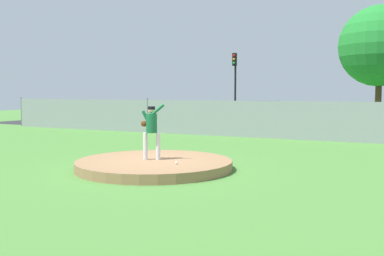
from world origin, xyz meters
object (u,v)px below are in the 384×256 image
pitcher_youth (151,127)px  parked_car_red (168,115)px  parked_car_teal (260,116)px  baseball (177,163)px  traffic_light_near (235,76)px

pitcher_youth → parked_car_red: bearing=118.4°
parked_car_red → parked_car_teal: bearing=-2.8°
parked_car_teal → parked_car_red: bearing=177.2°
parked_car_red → parked_car_teal: parked_car_teal is taller
baseball → parked_car_teal: bearing=99.3°
parked_car_red → traffic_light_near: traffic_light_near is taller
baseball → parked_car_red: 17.89m
pitcher_youth → baseball: pitcher_youth is taller
baseball → pitcher_youth: bearing=159.7°
baseball → traffic_light_near: traffic_light_near is taller
traffic_light_near → parked_car_red: bearing=-131.7°
baseball → parked_car_teal: size_ratio=0.02×
pitcher_youth → traffic_light_near: bearing=104.0°
baseball → parked_car_teal: 15.25m
parked_car_teal → traffic_light_near: (-3.29, 4.14, 2.64)m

